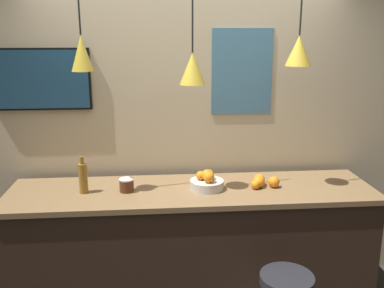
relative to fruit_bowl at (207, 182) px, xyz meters
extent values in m
cube|color=beige|center=(-0.11, 0.47, 0.39)|extent=(8.00, 0.06, 2.90)
cube|color=black|center=(-0.11, 0.01, -0.58)|extent=(2.72, 0.66, 0.96)
cube|color=olive|center=(-0.11, 0.01, -0.08)|extent=(2.76, 0.70, 0.04)
cylinder|color=#232328|center=(0.45, -0.63, -0.46)|extent=(0.35, 0.35, 0.06)
cylinder|color=beige|center=(0.00, 0.00, -0.02)|extent=(0.25, 0.25, 0.07)
sphere|color=orange|center=(0.02, 0.03, 0.05)|extent=(0.08, 0.08, 0.08)
sphere|color=orange|center=(-0.05, 0.02, 0.05)|extent=(0.07, 0.07, 0.07)
sphere|color=orange|center=(0.01, -0.05, 0.05)|extent=(0.08, 0.08, 0.08)
sphere|color=orange|center=(0.00, 0.00, 0.05)|extent=(0.08, 0.08, 0.08)
sphere|color=orange|center=(0.41, 0.03, -0.01)|extent=(0.08, 0.08, 0.08)
sphere|color=orange|center=(0.38, 0.01, -0.02)|extent=(0.07, 0.07, 0.07)
sphere|color=orange|center=(0.42, 0.05, -0.01)|extent=(0.09, 0.09, 0.09)
sphere|color=orange|center=(0.37, -0.03, -0.02)|extent=(0.07, 0.07, 0.07)
sphere|color=orange|center=(0.51, -0.01, -0.01)|extent=(0.09, 0.09, 0.09)
sphere|color=orange|center=(0.40, 0.02, -0.01)|extent=(0.08, 0.08, 0.08)
sphere|color=orange|center=(0.39, -0.01, -0.01)|extent=(0.09, 0.09, 0.09)
cylinder|color=olive|center=(-0.91, 0.00, 0.05)|extent=(0.06, 0.06, 0.22)
cylinder|color=olive|center=(-0.91, 0.00, 0.19)|extent=(0.03, 0.03, 0.06)
cylinder|color=#562D19|center=(-0.60, 0.00, -0.01)|extent=(0.11, 0.11, 0.09)
cylinder|color=white|center=(-0.60, 0.00, 0.04)|extent=(0.11, 0.11, 0.01)
cone|color=gold|center=(-0.86, -0.03, 0.95)|extent=(0.15, 0.15, 0.24)
sphere|color=#F9EFCC|center=(-0.86, -0.03, 0.85)|extent=(0.04, 0.04, 0.04)
cone|color=gold|center=(-0.11, -0.03, 0.84)|extent=(0.18, 0.18, 0.22)
sphere|color=#F9EFCC|center=(-0.11, -0.03, 0.75)|extent=(0.04, 0.04, 0.04)
cone|color=gold|center=(0.64, -0.03, 0.96)|extent=(0.18, 0.18, 0.21)
sphere|color=#F9EFCC|center=(0.64, -0.03, 0.88)|extent=(0.04, 0.04, 0.04)
cube|color=black|center=(-1.26, 0.42, 0.73)|extent=(0.77, 0.04, 0.48)
cube|color=navy|center=(-1.26, 0.40, 0.73)|extent=(0.74, 0.01, 0.45)
cube|color=teal|center=(0.33, 0.44, 0.78)|extent=(0.50, 0.01, 0.69)
camera|label=1|loc=(-0.38, -3.01, 1.09)|focal=40.00mm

